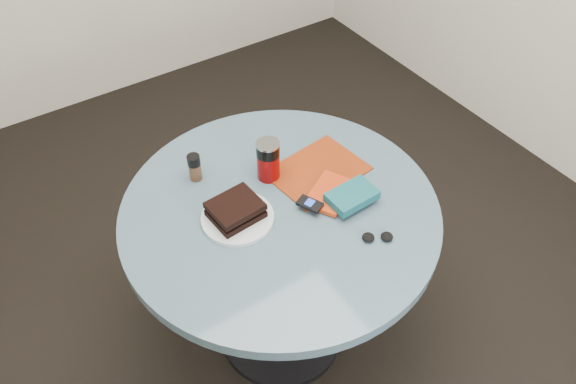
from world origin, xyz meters
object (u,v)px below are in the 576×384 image
sandwich (235,210)px  table (280,241)px  magazine (317,171)px  headphones (378,237)px  pepper_grinder (195,167)px  red_book (330,193)px  plate (238,218)px  soda_can (268,160)px  mp3_player (310,204)px  novel (352,196)px

sandwich → table: bearing=-13.3°
table → magazine: magazine is taller
table → headphones: headphones is taller
pepper_grinder → red_book: bearing=-44.1°
plate → soda_can: 0.22m
red_book → headphones: size_ratio=1.73×
table → sandwich: bearing=166.7°
sandwich → pepper_grinder: pepper_grinder is taller
pepper_grinder → red_book: (0.32, -0.31, -0.04)m
magazine → mp3_player: 0.18m
plate → soda_can: bearing=31.3°
soda_can → pepper_grinder: size_ratio=1.47×
table → novel: novel is taller
pepper_grinder → red_book: pepper_grinder is taller
magazine → headphones: bearing=-101.2°
table → red_book: 0.24m
plate → pepper_grinder: pepper_grinder is taller
sandwich → headphones: sandwich is taller
soda_can → mp3_player: soda_can is taller
sandwich → novel: 0.36m
table → pepper_grinder: pepper_grinder is taller
pepper_grinder → novel: size_ratio=0.64×
sandwich → headphones: size_ratio=1.61×
soda_can → pepper_grinder: soda_can is taller
magazine → red_book: red_book is taller
table → magazine: (0.19, 0.07, 0.17)m
pepper_grinder → mp3_player: bearing=-54.5°
sandwich → novel: bearing=-23.4°
mp3_player → sandwich: bearing=156.0°
table → soda_can: (0.05, 0.14, 0.23)m
sandwich → novel: sandwich is taller
magazine → mp3_player: mp3_player is taller
table → mp3_player: (0.07, -0.06, 0.19)m
table → red_book: red_book is taller
pepper_grinder → plate: bearing=-84.5°
red_book → table: bearing=134.4°
soda_can → magazine: (0.15, -0.07, -0.07)m
red_book → novel: bearing=-90.6°
table → novel: size_ratio=6.61×
pepper_grinder → headphones: 0.62m
pepper_grinder → headphones: (0.33, -0.53, -0.04)m
plate → magazine: bearing=7.0°
magazine → novel: bearing=-96.5°
mp3_player → headphones: mp3_player is taller
red_book → sandwich: bearing=135.8°
soda_can → red_book: size_ratio=0.84×
plate → novel: novel is taller
table → magazine: 0.26m
plate → headphones: headphones is taller
magazine → headphones: (-0.02, -0.34, 0.01)m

